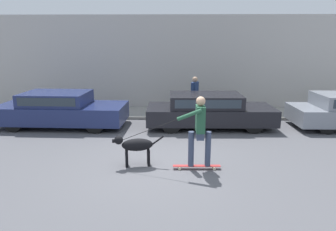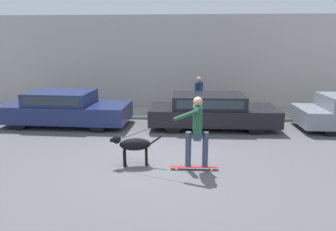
{
  "view_description": "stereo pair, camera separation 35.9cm",
  "coord_description": "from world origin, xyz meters",
  "px_view_note": "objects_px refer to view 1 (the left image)",
  "views": [
    {
      "loc": [
        0.28,
        -6.98,
        2.97
      ],
      "look_at": [
        0.11,
        1.28,
        0.95
      ],
      "focal_mm": 32.0,
      "sensor_mm": 36.0,
      "label": 1
    },
    {
      "loc": [
        0.64,
        -6.96,
        2.97
      ],
      "look_at": [
        0.11,
        1.28,
        0.95
      ],
      "focal_mm": 32.0,
      "sensor_mm": 36.0,
      "label": 2
    }
  ],
  "objects_px": {
    "parked_car_1": "(209,111)",
    "parked_car_0": "(61,110)",
    "dog": "(135,145)",
    "pedestrian_with_bag": "(195,93)",
    "skateboarder": "(199,129)"
  },
  "relations": [
    {
      "from": "skateboarder",
      "to": "pedestrian_with_bag",
      "type": "xyz_separation_m",
      "value": [
        0.25,
        5.28,
        -0.05
      ]
    },
    {
      "from": "parked_car_1",
      "to": "skateboarder",
      "type": "bearing_deg",
      "value": -100.66
    },
    {
      "from": "parked_car_0",
      "to": "dog",
      "type": "bearing_deg",
      "value": -46.49
    },
    {
      "from": "parked_car_1",
      "to": "pedestrian_with_bag",
      "type": "distance_m",
      "value": 1.67
    },
    {
      "from": "dog",
      "to": "pedestrian_with_bag",
      "type": "distance_m",
      "value": 5.42
    },
    {
      "from": "parked_car_0",
      "to": "pedestrian_with_bag",
      "type": "distance_m",
      "value": 5.18
    },
    {
      "from": "parked_car_0",
      "to": "dog",
      "type": "relative_size",
      "value": 3.66
    },
    {
      "from": "parked_car_0",
      "to": "skateboarder",
      "type": "distance_m",
      "value": 5.97
    },
    {
      "from": "skateboarder",
      "to": "parked_car_0",
      "type": "bearing_deg",
      "value": -39.54
    },
    {
      "from": "parked_car_0",
      "to": "parked_car_1",
      "type": "height_order",
      "value": "parked_car_0"
    },
    {
      "from": "parked_car_0",
      "to": "skateboarder",
      "type": "relative_size",
      "value": 1.86
    },
    {
      "from": "parked_car_1",
      "to": "parked_car_0",
      "type": "bearing_deg",
      "value": 179.19
    },
    {
      "from": "parked_car_1",
      "to": "dog",
      "type": "bearing_deg",
      "value": -122.55
    },
    {
      "from": "skateboarder",
      "to": "pedestrian_with_bag",
      "type": "relative_size",
      "value": 1.61
    },
    {
      "from": "dog",
      "to": "skateboarder",
      "type": "bearing_deg",
      "value": 165.22
    }
  ]
}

